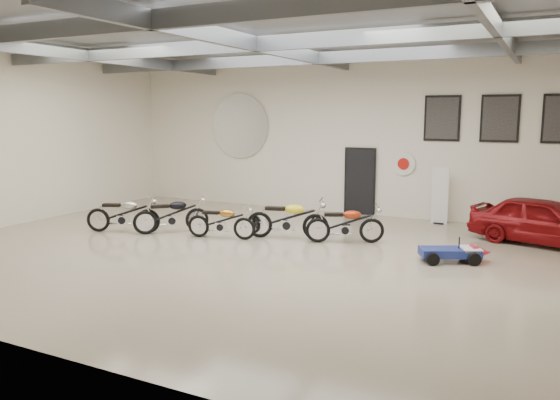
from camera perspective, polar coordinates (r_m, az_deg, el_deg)
The scene contains 18 objects.
floor at distance 12.83m, azimuth -2.43°, elevation -5.61°, with size 16.00×12.00×0.01m, color tan.
ceiling at distance 12.54m, azimuth -2.59°, elevation 17.09°, with size 16.00×12.00×0.01m, color slate.
back_wall at distance 17.90m, azimuth 6.98°, elevation 6.59°, with size 16.00×0.02×5.00m, color #EEE3CD.
left_wall at distance 17.77m, azimuth -25.76°, elevation 5.75°, with size 0.02×12.00×5.00m, color #EEE3CD.
ceiling_beams at distance 12.50m, azimuth -2.58°, elevation 15.95°, with size 15.80×11.80×0.32m, color slate, non-canonical shape.
door at distance 17.81m, azimuth 8.35°, elevation 1.87°, with size 0.92×0.08×2.10m, color black.
logo_plaque at distance 19.57m, azimuth -4.23°, elevation 7.71°, with size 2.30×0.06×1.16m, color silver, non-canonical shape.
poster_left at distance 17.07m, azimuth 16.59°, elevation 8.19°, with size 1.05×0.08×1.35m, color black, non-canonical shape.
poster_mid at distance 16.85m, azimuth 21.99°, elevation 7.90°, with size 1.05×0.08×1.35m, color black, non-canonical shape.
oil_sign at distance 17.36m, azimuth 12.80°, elevation 3.71°, with size 0.72×0.10×0.72m, color white, non-canonical shape.
banner_stand at distance 16.76m, azimuth 16.39°, elevation 0.56°, with size 0.48×0.19×1.76m, color white, non-canonical shape.
motorcycle_silver at distance 15.58m, azimuth -16.09°, elevation -1.36°, with size 2.03×0.63×1.05m, color silver, non-canonical shape.
motorcycle_black at distance 15.21m, azimuth -11.30°, elevation -1.44°, with size 2.01×0.62×1.04m, color silver, non-canonical shape.
motorcycle_gold at distance 14.32m, azimuth -6.17°, elevation -2.17°, with size 1.82×0.56×0.95m, color silver, non-canonical shape.
motorcycle_yellow at distance 14.18m, azimuth 0.77°, elevation -1.89°, with size 2.13×0.66×1.11m, color silver, non-canonical shape.
motorcycle_red at distance 13.86m, azimuth 6.80°, elevation -2.42°, with size 1.94×0.60×1.01m, color silver, non-canonical shape.
go_kart at distance 12.66m, azimuth 17.92°, elevation -4.92°, with size 1.58×0.71×0.57m, color navy, non-canonical shape.
vintage_car at distance 15.06m, azimuth 25.87°, elevation -1.99°, with size 3.52×1.42×1.20m, color maroon.
Camera 1 is at (6.07, -10.83, 3.24)m, focal length 35.00 mm.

